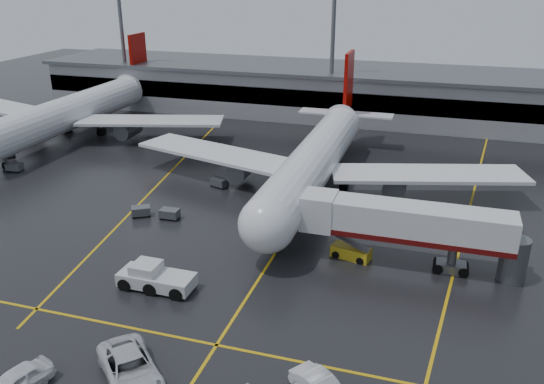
% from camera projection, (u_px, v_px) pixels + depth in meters
% --- Properties ---
extents(ground, '(220.00, 220.00, 0.00)m').
position_uv_depth(ground, '(295.00, 222.00, 59.79)').
color(ground, black).
rests_on(ground, ground).
extents(apron_line_centre, '(0.25, 90.00, 0.02)m').
position_uv_depth(apron_line_centre, '(295.00, 222.00, 59.78)').
color(apron_line_centre, gold).
rests_on(apron_line_centre, ground).
extents(apron_line_stop, '(60.00, 0.25, 0.02)m').
position_uv_depth(apron_line_stop, '(217.00, 345.00, 40.29)').
color(apron_line_stop, gold).
rests_on(apron_line_stop, ground).
extents(apron_line_left, '(9.99, 69.35, 0.02)m').
position_uv_depth(apron_line_left, '(169.00, 173.00, 74.13)').
color(apron_line_left, gold).
rests_on(apron_line_left, ground).
extents(apron_line_right, '(7.57, 69.64, 0.02)m').
position_uv_depth(apron_line_right, '(470.00, 206.00, 63.70)').
color(apron_line_right, gold).
rests_on(apron_line_right, ground).
extents(terminal, '(122.00, 19.00, 8.60)m').
position_uv_depth(terminal, '(364.00, 93.00, 100.63)').
color(terminal, gray).
rests_on(terminal, ground).
extents(light_mast_left, '(3.00, 1.20, 25.45)m').
position_uv_depth(light_mast_left, '(122.00, 30.00, 103.93)').
color(light_mast_left, '#595B60').
rests_on(light_mast_left, ground).
extents(light_mast_mid, '(3.00, 1.20, 25.45)m').
position_uv_depth(light_mast_mid, '(333.00, 38.00, 92.95)').
color(light_mast_mid, '#595B60').
rests_on(light_mast_mid, ground).
extents(main_airliner, '(48.80, 45.60, 14.10)m').
position_uv_depth(main_airliner, '(317.00, 157.00, 66.80)').
color(main_airliner, silver).
rests_on(main_airliner, ground).
extents(second_airliner, '(48.80, 45.60, 14.10)m').
position_uv_depth(second_airliner, '(77.00, 110.00, 88.96)').
color(second_airliner, silver).
rests_on(second_airliner, ground).
extents(jet_bridge, '(19.90, 3.40, 6.05)m').
position_uv_depth(jet_bridge, '(407.00, 226.00, 49.74)').
color(jet_bridge, silver).
rests_on(jet_bridge, ground).
extents(pushback_tractor, '(6.50, 2.83, 2.31)m').
position_uv_depth(pushback_tractor, '(155.00, 278.00, 47.21)').
color(pushback_tractor, silver).
rests_on(pushback_tractor, ground).
extents(belt_loader, '(3.91, 2.41, 2.31)m').
position_uv_depth(belt_loader, '(351.00, 252.00, 52.25)').
color(belt_loader, gold).
rests_on(belt_loader, ground).
extents(service_van_a, '(7.18, 7.13, 1.93)m').
position_uv_depth(service_van_a, '(131.00, 369.00, 36.45)').
color(service_van_a, silver).
rests_on(service_van_a, ground).
extents(service_van_d, '(3.35, 5.33, 1.69)m').
position_uv_depth(service_van_d, '(15.00, 383.00, 35.41)').
color(service_van_d, white).
rests_on(service_van_d, ground).
extents(baggage_cart_a, '(2.05, 1.39, 1.12)m').
position_uv_depth(baggage_cart_a, '(170.00, 213.00, 60.34)').
color(baggage_cart_a, '#595B60').
rests_on(baggage_cart_a, ground).
extents(baggage_cart_b, '(2.38, 2.15, 1.12)m').
position_uv_depth(baggage_cart_b, '(141.00, 211.00, 60.97)').
color(baggage_cart_b, '#595B60').
rests_on(baggage_cart_b, ground).
extents(baggage_cart_c, '(2.32, 1.89, 1.12)m').
position_uv_depth(baggage_cart_c, '(219.00, 182.00, 69.13)').
color(baggage_cart_c, '#595B60').
rests_on(baggage_cart_c, ground).
extents(baggage_cart_d, '(2.22, 1.67, 1.12)m').
position_uv_depth(baggage_cart_d, '(7.00, 153.00, 79.98)').
color(baggage_cart_d, '#595B60').
rests_on(baggage_cart_d, ground).
extents(baggage_cart_e, '(2.17, 1.59, 1.12)m').
position_uv_depth(baggage_cart_e, '(14.00, 167.00, 74.49)').
color(baggage_cart_e, '#595B60').
rests_on(baggage_cart_e, ground).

